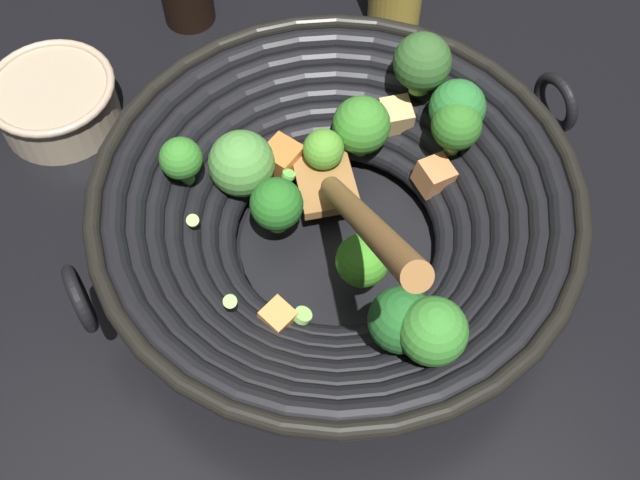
# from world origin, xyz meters

# --- Properties ---
(ground_plane) EXTENTS (4.00, 4.00, 0.00)m
(ground_plane) POSITION_xyz_m (0.00, 0.00, 0.00)
(ground_plane) COLOR black
(wok) EXTENTS (0.40, 0.44, 0.26)m
(wok) POSITION_xyz_m (-0.00, 0.00, 0.06)
(wok) COLOR black
(wok) RESTS_ON ground
(prep_bowl) EXTENTS (0.12, 0.12, 0.05)m
(prep_bowl) POSITION_xyz_m (-0.24, -0.19, 0.03)
(prep_bowl) COLOR tan
(prep_bowl) RESTS_ON ground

